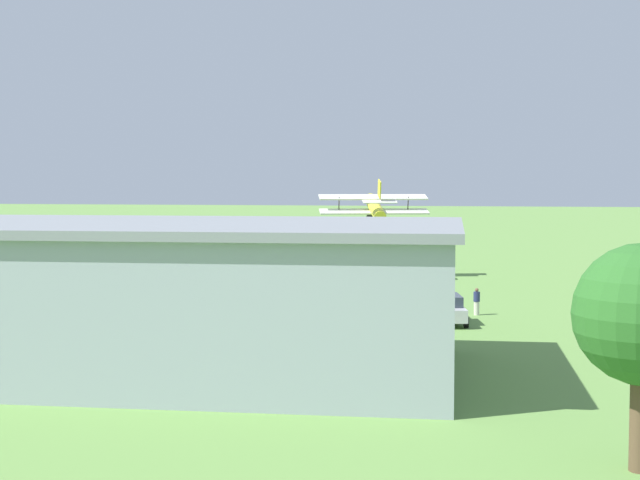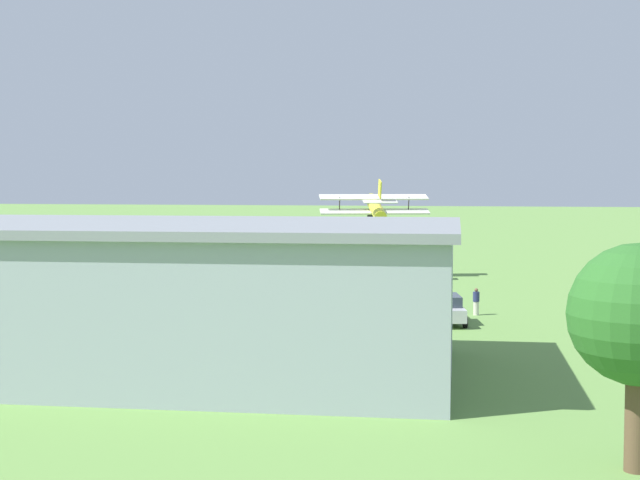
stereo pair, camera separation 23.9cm
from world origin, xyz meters
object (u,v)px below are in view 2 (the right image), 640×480
Objects in this scene: car_yellow at (25,301)px; person_near_hangar_door at (113,298)px; hangar at (126,296)px; biplane at (375,207)px; tree_behind_hangar_right at (639,316)px; person_walking_on_apron at (283,294)px; person_watching_takeoff at (476,302)px; car_silver at (446,309)px; person_beside_truck at (161,297)px.

car_yellow is 2.73× the size of person_near_hangar_door.
hangar is 3.10× the size of biplane.
tree_behind_hangar_right is (-26.15, 27.12, 3.46)m from person_near_hangar_door.
car_yellow is 0.68× the size of tree_behind_hangar_right.
person_walking_on_apron is 11.65m from person_watching_takeoff.
car_yellow is 26.15m from person_watching_takeoff.
person_near_hangar_door is at bearing 58.21° from biplane.
car_silver is at bearing -177.25° from car_yellow.
person_beside_truck is 2.89m from person_near_hangar_door.
person_walking_on_apron is at bearing -159.04° from car_yellow.
car_silver is 0.76× the size of tree_behind_hangar_right.
person_walking_on_apron reaches higher than person_beside_truck.
biplane is at bearing -126.12° from car_yellow.
person_walking_on_apron is at bearing -3.76° from person_watching_takeoff.
biplane reaches higher than tree_behind_hangar_right.
car_silver is 10.91m from person_walking_on_apron.
hangar reaches higher than person_beside_truck.
person_near_hangar_door is (13.22, 21.34, -4.91)m from biplane.
person_walking_on_apron is at bearing -97.08° from hangar.
tree_behind_hangar_right reaches higher than car_silver.
person_beside_truck is at bearing -157.32° from car_yellow.
car_silver is 3.82m from person_watching_takeoff.
biplane is 25.58m from person_near_hangar_door.
car_yellow is (24.16, 1.16, -0.00)m from car_silver.
person_walking_on_apron is (-6.95, -2.41, 0.05)m from person_beside_truck.
biplane reaches higher than person_near_hangar_door.
person_watching_takeoff is at bearing -127.16° from hangar.
car_silver is at bearing -76.22° from tree_behind_hangar_right.
person_near_hangar_door is (19.87, -1.50, -0.05)m from car_silver.
biplane is 5.75× the size of person_near_hangar_door.
hangar is 17.55× the size of person_watching_takeoff.
person_near_hangar_door is at bearing -4.32° from car_silver.
biplane is 2.11× the size of car_yellow.
tree_behind_hangar_right is at bearing 150.49° from hangar.
biplane is 30.10m from car_yellow.
person_walking_on_apron is (10.05, -4.24, 0.06)m from car_silver.
person_watching_takeoff is at bearing -114.44° from car_silver.
tree_behind_hangar_right is at bearing 130.31° from person_beside_truck.
person_walking_on_apron is 1.11× the size of person_watching_takeoff.
tree_behind_hangar_right is (-18.72, 10.60, 1.15)m from hangar.
car_yellow is at bearing 22.68° from person_beside_truck.
person_beside_truck is 18.65m from person_watching_takeoff.
car_yellow is at bearing 10.22° from person_watching_takeoff.
car_silver is 24.18m from car_yellow.
car_silver reaches higher than person_near_hangar_door.
hangar reaches higher than person_walking_on_apron.
person_walking_on_apron is at bearing -160.86° from person_beside_truck.
person_near_hangar_door is at bearing -46.04° from tree_behind_hangar_right.
person_beside_truck reaches higher than car_silver.
biplane is (-5.80, -37.86, 2.59)m from hangar.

